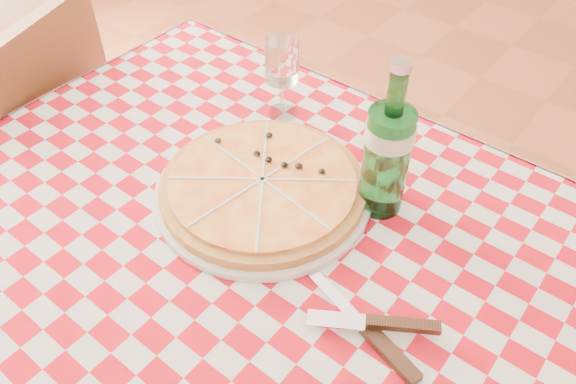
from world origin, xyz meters
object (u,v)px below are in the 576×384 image
(dining_table, at_px, (276,281))
(pizza_plate, at_px, (263,185))
(water_bottle, at_px, (389,141))
(wine_glass, at_px, (282,78))
(chair_far, at_px, (41,152))

(dining_table, xyz_separation_m, pizza_plate, (-0.09, 0.07, 0.12))
(pizza_plate, bearing_deg, water_bottle, 32.40)
(dining_table, relative_size, pizza_plate, 3.18)
(pizza_plate, relative_size, wine_glass, 2.27)
(chair_far, relative_size, water_bottle, 3.15)
(pizza_plate, distance_m, wine_glass, 0.25)
(dining_table, height_order, pizza_plate, pizza_plate)
(chair_far, xyz_separation_m, pizza_plate, (0.73, 0.05, 0.28))
(wine_glass, bearing_deg, pizza_plate, -59.04)
(chair_far, distance_m, wine_glass, 0.73)
(pizza_plate, xyz_separation_m, water_bottle, (0.17, 0.11, 0.12))
(dining_table, bearing_deg, chair_far, 178.06)
(chair_far, bearing_deg, pizza_plate, 164.15)
(water_bottle, height_order, wine_glass, water_bottle)
(dining_table, bearing_deg, wine_glass, 126.83)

